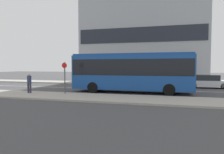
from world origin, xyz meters
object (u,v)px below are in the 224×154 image
Objects in this scene: city_bus at (131,70)px; bus_stop_sign at (65,75)px; parked_car_0 at (207,82)px; pedestrian_near_stop at (29,82)px.

bus_stop_sign is at bearing -150.68° from city_bus.
parked_car_0 is at bearing 37.78° from city_bus.
bus_stop_sign is (-12.27, -8.84, 0.96)m from parked_car_0.
pedestrian_near_stop is at bearing -158.33° from city_bus.
bus_stop_sign is at bearing -144.24° from parked_car_0.
parked_car_0 is (7.28, 5.89, -1.32)m from city_bus.
pedestrian_near_stop is at bearing -148.77° from parked_car_0.
city_bus reaches higher than bus_stop_sign.
city_bus is 6.31× the size of pedestrian_near_stop.
city_bus is 5.80m from bus_stop_sign.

